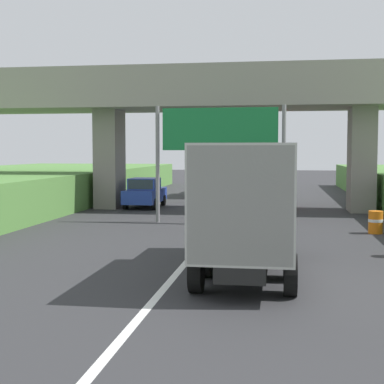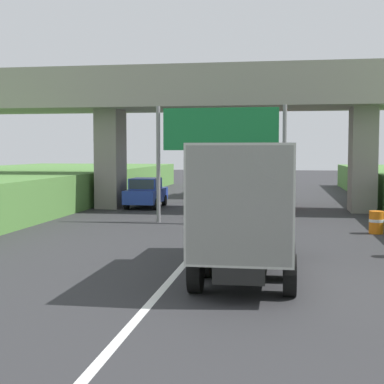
% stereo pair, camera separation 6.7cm
% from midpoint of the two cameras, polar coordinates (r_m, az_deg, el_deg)
% --- Properties ---
extents(lane_centre_stripe, '(0.20, 91.15, 0.01)m').
position_cam_midpoint_polar(lane_centre_stripe, '(25.86, 2.85, -3.17)').
color(lane_centre_stripe, white).
rests_on(lane_centre_stripe, ground).
extents(overpass_bridge, '(40.00, 4.80, 7.81)m').
position_cam_midpoint_polar(overpass_bridge, '(32.13, 4.13, 8.77)').
color(overpass_bridge, gray).
rests_on(overpass_bridge, ground).
extents(overhead_highway_sign, '(5.88, 0.18, 5.31)m').
position_cam_midpoint_polar(overhead_highway_sign, '(25.80, 2.91, 5.53)').
color(overhead_highway_sign, slate).
rests_on(overhead_highway_sign, ground).
extents(truck_white, '(2.44, 7.30, 3.44)m').
position_cam_midpoint_polar(truck_white, '(42.20, 3.24, 2.26)').
color(truck_white, black).
rests_on(truck_white, ground).
extents(truck_black, '(2.44, 7.30, 3.44)m').
position_cam_midpoint_polar(truck_black, '(15.25, 5.77, -0.95)').
color(truck_black, black).
rests_on(truck_black, ground).
extents(car_red, '(1.86, 4.10, 1.72)m').
position_cam_midpoint_polar(car_red, '(33.15, 7.03, -0.12)').
color(car_red, red).
rests_on(car_red, ground).
extents(car_blue, '(1.86, 4.10, 1.72)m').
position_cam_midpoint_polar(car_blue, '(33.30, -4.56, -0.08)').
color(car_blue, '#233D9E').
rests_on(car_blue, ground).
extents(construction_barrel_3, '(0.57, 0.57, 0.90)m').
position_cam_midpoint_polar(construction_barrel_3, '(23.87, 17.95, -2.87)').
color(construction_barrel_3, orange).
rests_on(construction_barrel_3, ground).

